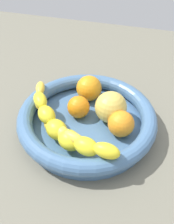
# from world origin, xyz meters

# --- Properties ---
(kitchen_counter) EXTENTS (1.20, 1.20, 0.03)m
(kitchen_counter) POSITION_xyz_m (0.00, 0.00, 0.01)
(kitchen_counter) COLOR #6A6758
(kitchen_counter) RESTS_ON ground
(fruit_bowl) EXTENTS (0.31, 0.31, 0.05)m
(fruit_bowl) POSITION_xyz_m (0.00, 0.00, 0.06)
(fruit_bowl) COLOR #446993
(fruit_bowl) RESTS_ON kitchen_counter
(banana_draped_left) EXTENTS (0.14, 0.23, 0.06)m
(banana_draped_left) POSITION_xyz_m (0.07, -0.03, 0.08)
(banana_draped_left) COLOR yellow
(banana_draped_left) RESTS_ON fruit_bowl
(banana_draped_right) EXTENTS (0.17, 0.18, 0.05)m
(banana_draped_right) POSITION_xyz_m (0.03, -0.07, 0.08)
(banana_draped_right) COLOR yellow
(banana_draped_right) RESTS_ON fruit_bowl
(orange_front) EXTENTS (0.06, 0.06, 0.06)m
(orange_front) POSITION_xyz_m (-0.08, -0.02, 0.08)
(orange_front) COLOR orange
(orange_front) RESTS_ON fruit_bowl
(orange_mid_left) EXTENTS (0.05, 0.05, 0.05)m
(orange_mid_left) POSITION_xyz_m (-0.02, -0.02, 0.07)
(orange_mid_left) COLOR orange
(orange_mid_left) RESTS_ON fruit_bowl
(orange_mid_right) EXTENTS (0.06, 0.06, 0.06)m
(orange_mid_right) POSITION_xyz_m (0.01, 0.08, 0.08)
(orange_mid_right) COLOR orange
(orange_mid_right) RESTS_ON fruit_bowl
(apple_yellow) EXTENTS (0.07, 0.07, 0.07)m
(apple_yellow) POSITION_xyz_m (-0.02, 0.05, 0.08)
(apple_yellow) COLOR #DFBD50
(apple_yellow) RESTS_ON fruit_bowl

